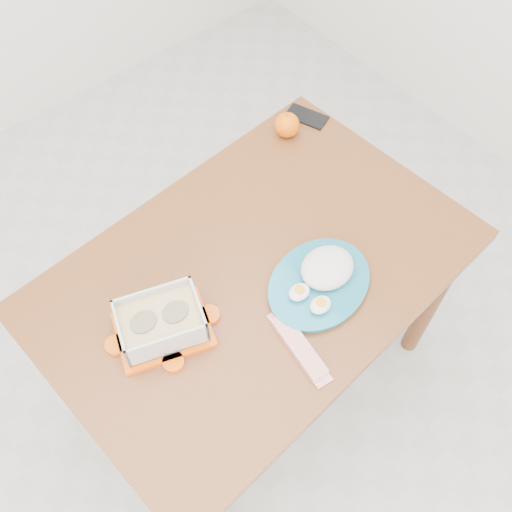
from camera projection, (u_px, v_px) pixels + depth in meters
ground at (219, 390)px, 2.11m from camera, size 3.50×3.50×0.00m
dining_table at (256, 288)px, 1.60m from camera, size 1.19×0.84×0.75m
food_container at (161, 322)px, 1.37m from camera, size 0.27×0.24×0.10m
orange_fruit at (287, 125)px, 1.75m from camera, size 0.08×0.08×0.08m
rice_plate at (322, 277)px, 1.47m from camera, size 0.34×0.34×0.08m
candy_bar at (299, 346)px, 1.38m from camera, size 0.07×0.19×0.02m
smartphone at (307, 117)px, 1.82m from camera, size 0.11×0.15×0.01m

